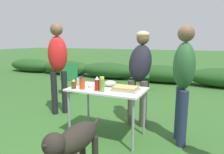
{
  "coord_description": "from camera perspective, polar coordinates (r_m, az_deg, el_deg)",
  "views": [
    {
      "loc": [
        1.22,
        -2.54,
        1.42
      ],
      "look_at": [
        0.02,
        0.12,
        0.89
      ],
      "focal_mm": 32.0,
      "sensor_mm": 36.0,
      "label": 1
    }
  ],
  "objects": [
    {
      "name": "ground_plane",
      "position": [
        3.16,
        -1.35,
        -16.44
      ],
      "size": [
        60.0,
        60.0,
        0.0
      ],
      "primitive_type": "plane",
      "color": "#336028"
    },
    {
      "name": "shrub_hedge",
      "position": [
        7.09,
        13.96,
        0.88
      ],
      "size": [
        14.4,
        0.9,
        0.59
      ],
      "color": "#234C1E",
      "rests_on": "ground"
    },
    {
      "name": "folding_table",
      "position": [
        2.92,
        -1.4,
        -4.74
      ],
      "size": [
        1.1,
        0.64,
        0.74
      ],
      "color": "silver",
      "rests_on": "ground"
    },
    {
      "name": "food_tray",
      "position": [
        2.79,
        3.87,
        -3.3
      ],
      "size": [
        0.37,
        0.26,
        0.06
      ],
      "color": "#9E9EA3",
      "rests_on": "folding_table"
    },
    {
      "name": "plate_stack",
      "position": [
        2.99,
        -4.74,
        -2.43
      ],
      "size": [
        0.21,
        0.21,
        0.05
      ],
      "primitive_type": "cylinder",
      "color": "white",
      "rests_on": "folding_table"
    },
    {
      "name": "mixing_bowl",
      "position": [
        3.03,
        -0.53,
        -1.83
      ],
      "size": [
        0.19,
        0.19,
        0.09
      ],
      "primitive_type": "ellipsoid",
      "color": "#ADBC99",
      "rests_on": "folding_table"
    },
    {
      "name": "paper_cup_stack",
      "position": [
        3.12,
        -9.22,
        -1.38
      ],
      "size": [
        0.08,
        0.08,
        0.11
      ],
      "primitive_type": "cylinder",
      "color": "white",
      "rests_on": "folding_table"
    },
    {
      "name": "ketchup_bottle",
      "position": [
        2.76,
        -4.28,
        -1.95
      ],
      "size": [
        0.07,
        0.07,
        0.2
      ],
      "color": "red",
      "rests_on": "folding_table"
    },
    {
      "name": "relish_jar",
      "position": [
        2.71,
        -2.9,
        -2.12
      ],
      "size": [
        0.07,
        0.07,
        0.2
      ],
      "color": "olive",
      "rests_on": "folding_table"
    },
    {
      "name": "beer_bottle",
      "position": [
        2.93,
        -10.87,
        -2.01
      ],
      "size": [
        0.07,
        0.07,
        0.14
      ],
      "color": "brown",
      "rests_on": "folding_table"
    },
    {
      "name": "mayo_bottle",
      "position": [
        3.05,
        -9.08,
        -1.27
      ],
      "size": [
        0.06,
        0.06,
        0.16
      ],
      "color": "silver",
      "rests_on": "folding_table"
    },
    {
      "name": "hot_sauce_bottle",
      "position": [
        2.88,
        -8.52,
        -1.56
      ],
      "size": [
        0.08,
        0.08,
        0.2
      ],
      "color": "#CC4214",
      "rests_on": "folding_table"
    },
    {
      "name": "standing_person_in_navy_coat",
      "position": [
        3.37,
        8.0,
        2.73
      ],
      "size": [
        0.39,
        0.49,
        1.59
      ],
      "rotation": [
        0.0,
        0.0,
        -0.01
      ],
      "color": "#4C473D",
      "rests_on": "ground"
    },
    {
      "name": "standing_person_in_olive_jacket",
      "position": [
        2.84,
        19.74,
        0.51
      ],
      "size": [
        0.38,
        0.45,
        1.62
      ],
      "rotation": [
        0.0,
        0.0,
        -1.3
      ],
      "color": "#232D4C",
      "rests_on": "ground"
    },
    {
      "name": "standing_person_with_beanie",
      "position": [
        3.94,
        -15.18,
        4.7
      ],
      "size": [
        0.44,
        0.43,
        1.74
      ],
      "rotation": [
        0.0,
        0.0,
        0.76
      ],
      "color": "black",
      "rests_on": "ground"
    },
    {
      "name": "dog",
      "position": [
        1.91,
        -10.56,
        -18.3
      ],
      "size": [
        0.25,
        0.84,
        0.73
      ],
      "rotation": [
        0.0,
        0.0,
        3.11
      ],
      "color": "#28231E",
      "rests_on": "ground"
    },
    {
      "name": "camp_chair_green_behind_table",
      "position": [
        5.56,
        -11.75,
        0.21
      ],
      "size": [
        0.66,
        0.72,
        0.83
      ],
      "rotation": [
        0.0,
        0.0,
        0.4
      ],
      "color": "#19602D",
      "rests_on": "ground"
    },
    {
      "name": "camp_chair_near_hedge",
      "position": [
        5.86,
        8.34,
        0.84
      ],
      "size": [
        0.56,
        0.66,
        0.83
      ],
      "rotation": [
        0.0,
        0.0,
        0.17
      ],
      "color": "#19602D",
      "rests_on": "ground"
    }
  ]
}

